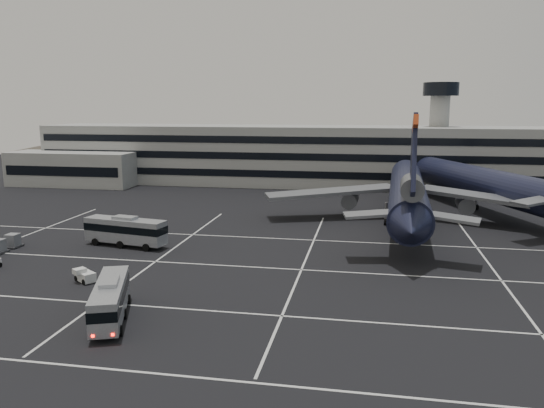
% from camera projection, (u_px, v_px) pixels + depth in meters
% --- Properties ---
extents(ground, '(260.00, 260.00, 0.00)m').
position_uv_depth(ground, '(192.00, 275.00, 59.89)').
color(ground, black).
rests_on(ground, ground).
extents(lane_markings, '(90.00, 55.62, 0.01)m').
position_uv_depth(lane_markings, '(202.00, 273.00, 60.42)').
color(lane_markings, silver).
rests_on(lane_markings, ground).
extents(terminal, '(125.00, 26.00, 24.00)m').
position_uv_depth(terminal, '(275.00, 156.00, 127.94)').
color(terminal, gray).
rests_on(terminal, ground).
extents(hills, '(352.00, 180.00, 44.00)m').
position_uv_depth(hills, '(365.00, 180.00, 223.29)').
color(hills, '#38332B').
rests_on(hills, ground).
extents(trijet_main, '(47.40, 57.64, 18.08)m').
position_uv_depth(trijet_main, '(407.00, 192.00, 84.43)').
color(trijet_main, black).
rests_on(trijet_main, ground).
extents(trijet_far, '(28.55, 55.55, 18.08)m').
position_uv_depth(trijet_far, '(481.00, 181.00, 94.95)').
color(trijet_far, black).
rests_on(trijet_far, ground).
extents(bus_near, '(5.96, 10.75, 3.73)m').
position_uv_depth(bus_near, '(110.00, 298.00, 46.91)').
color(bus_near, gray).
rests_on(bus_near, ground).
extents(bus_far, '(11.99, 4.79, 4.13)m').
position_uv_depth(bus_far, '(126.00, 230.00, 71.67)').
color(bus_far, gray).
rests_on(bus_far, ground).
extents(tug_b, '(2.82, 2.57, 1.56)m').
position_uv_depth(tug_b, '(86.00, 276.00, 57.29)').
color(tug_b, silver).
rests_on(tug_b, ground).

